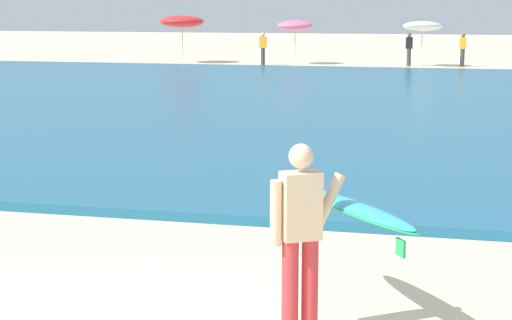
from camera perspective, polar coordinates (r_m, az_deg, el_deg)
The scene contains 8 objects.
sea at distance 25.02m, azimuth 7.00°, elevation 3.75°, with size 120.00×28.00×0.14m, color #1E6084.
surfer_with_board at distance 7.60m, azimuth 4.64°, elevation -4.06°, with size 1.48×2.24×1.73m.
beach_umbrella_0 at distance 43.51m, azimuth -4.96°, elevation 9.19°, with size 2.20×2.21×2.37m.
beach_umbrella_1 at distance 42.43m, azimuth 2.63°, elevation 8.95°, with size 1.75×1.76×2.15m.
beach_umbrella_2 at distance 41.53m, azimuth 11.05°, elevation 8.76°, with size 1.85×1.88×2.20m.
beachgoer_near_row_left at distance 41.62m, azimuth 10.18°, elevation 7.34°, with size 0.32×0.20×1.58m.
beachgoer_near_row_mid at distance 41.72m, azimuth 0.47°, elevation 7.51°, with size 0.32×0.20×1.58m.
beachgoer_near_row_right at distance 41.86m, azimuth 13.63°, elevation 7.23°, with size 0.32×0.20×1.58m.
Camera 1 is at (2.78, -6.49, 2.91)m, focal length 59.93 mm.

